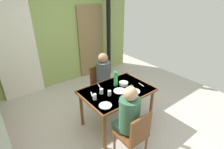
% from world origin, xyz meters
% --- Properties ---
extents(ground_plane, '(6.02, 6.02, 0.00)m').
position_xyz_m(ground_plane, '(0.00, 0.00, 0.00)').
color(ground_plane, '#BDB4AE').
extents(wall_back, '(4.63, 0.10, 2.81)m').
position_xyz_m(wall_back, '(0.00, 2.31, 1.40)').
color(wall_back, '#92AB5D').
rests_on(wall_back, ground_plane).
extents(door_wooden, '(0.80, 0.05, 2.00)m').
position_xyz_m(door_wooden, '(1.03, 2.23, 1.00)').
color(door_wooden, olive).
rests_on(door_wooden, ground_plane).
extents(stove_pipe_column, '(0.12, 0.12, 2.81)m').
position_xyz_m(stove_pipe_column, '(1.46, 1.96, 1.40)').
color(stove_pipe_column, black).
rests_on(stove_pipe_column, ground_plane).
extents(curtain_panel, '(0.90, 0.03, 2.36)m').
position_xyz_m(curtain_panel, '(-0.94, 2.21, 1.18)').
color(curtain_panel, white).
rests_on(curtain_panel, ground_plane).
extents(dining_table, '(1.25, 0.87, 0.74)m').
position_xyz_m(dining_table, '(0.18, 0.02, 0.66)').
color(dining_table, brown).
rests_on(dining_table, ground_plane).
extents(chair_near_diner, '(0.40, 0.40, 0.87)m').
position_xyz_m(chair_near_diner, '(-0.15, -0.77, 0.50)').
color(chair_near_diner, brown).
rests_on(chair_near_diner, ground_plane).
extents(chair_far_diner, '(0.40, 0.40, 0.87)m').
position_xyz_m(chair_far_diner, '(0.35, 0.81, 0.50)').
color(chair_far_diner, brown).
rests_on(chair_far_diner, ground_plane).
extents(person_near_diner, '(0.30, 0.37, 0.77)m').
position_xyz_m(person_near_diner, '(-0.15, -0.63, 0.78)').
color(person_near_diner, '#3C6154').
rests_on(person_near_diner, ground_plane).
extents(person_far_diner, '(0.30, 0.37, 0.77)m').
position_xyz_m(person_far_diner, '(0.35, 0.67, 0.78)').
color(person_far_diner, '#494B51').
rests_on(person_far_diner, ground_plane).
extents(water_bottle_green_near, '(0.07, 0.07, 0.31)m').
position_xyz_m(water_bottle_green_near, '(0.26, 0.16, 0.89)').
color(water_bottle_green_near, green).
rests_on(water_bottle_green_near, dining_table).
extents(water_bottle_green_far, '(0.07, 0.07, 0.26)m').
position_xyz_m(water_bottle_green_far, '(0.20, -0.31, 0.86)').
color(water_bottle_green_far, '#378671').
rests_on(water_bottle_green_far, dining_table).
extents(serving_bowl_center, '(0.17, 0.17, 0.05)m').
position_xyz_m(serving_bowl_center, '(0.39, 0.09, 0.77)').
color(serving_bowl_center, silver).
rests_on(serving_bowl_center, dining_table).
extents(dinner_plate_near_left, '(0.20, 0.20, 0.01)m').
position_xyz_m(dinner_plate_near_left, '(0.38, -0.21, 0.75)').
color(dinner_plate_near_left, white).
rests_on(dinner_plate_near_left, dining_table).
extents(dinner_plate_near_right, '(0.22, 0.22, 0.01)m').
position_xyz_m(dinner_plate_near_right, '(0.19, -0.04, 0.75)').
color(dinner_plate_near_right, white).
rests_on(dinner_plate_near_right, dining_table).
extents(dinner_plate_far_center, '(0.20, 0.20, 0.01)m').
position_xyz_m(dinner_plate_far_center, '(-0.27, -0.24, 0.75)').
color(dinner_plate_far_center, white).
rests_on(dinner_plate_far_center, dining_table).
extents(drinking_glass_by_near_diner, '(0.06, 0.06, 0.10)m').
position_xyz_m(drinking_glass_by_near_diner, '(-0.12, 0.09, 0.79)').
color(drinking_glass_by_near_diner, silver).
rests_on(drinking_glass_by_near_diner, dining_table).
extents(drinking_glass_by_far_diner, '(0.06, 0.06, 0.10)m').
position_xyz_m(drinking_glass_by_far_diner, '(-0.31, 0.01, 0.80)').
color(drinking_glass_by_far_diner, silver).
rests_on(drinking_glass_by_far_diner, dining_table).
extents(drinking_glass_spare_center, '(0.06, 0.06, 0.09)m').
position_xyz_m(drinking_glass_spare_center, '(-0.04, -0.04, 0.79)').
color(drinking_glass_spare_center, silver).
rests_on(drinking_glass_spare_center, dining_table).
extents(cutlery_knife_near, '(0.04, 0.15, 0.00)m').
position_xyz_m(cutlery_knife_near, '(0.66, -0.12, 0.75)').
color(cutlery_knife_near, silver).
rests_on(cutlery_knife_near, dining_table).
extents(cutlery_fork_near, '(0.07, 0.14, 0.00)m').
position_xyz_m(cutlery_fork_near, '(-0.26, 0.18, 0.75)').
color(cutlery_fork_near, silver).
rests_on(cutlery_fork_near, dining_table).
extents(cutlery_knife_far, '(0.06, 0.15, 0.00)m').
position_xyz_m(cutlery_knife_far, '(0.01, 0.35, 0.75)').
color(cutlery_knife_far, silver).
rests_on(cutlery_knife_far, dining_table).
extents(cutlery_fork_far, '(0.14, 0.08, 0.00)m').
position_xyz_m(cutlery_fork_far, '(0.03, -0.25, 0.75)').
color(cutlery_fork_far, silver).
rests_on(cutlery_fork_far, dining_table).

